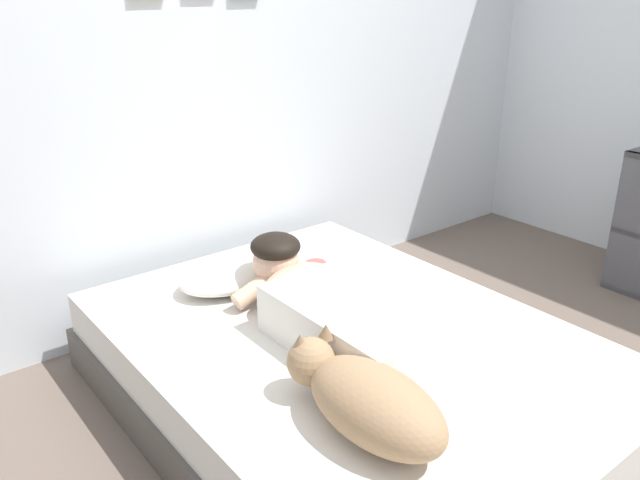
% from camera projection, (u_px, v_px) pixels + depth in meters
% --- Properties ---
extents(ground_plane, '(12.98, 12.98, 0.00)m').
position_uv_depth(ground_plane, '(443.00, 465.00, 2.17)').
color(ground_plane, '#66564C').
extents(back_wall, '(4.49, 0.12, 2.50)m').
position_uv_depth(back_wall, '(196.00, 50.00, 2.83)').
color(back_wall, silver).
rests_on(back_wall, ground).
extents(bed, '(1.44, 1.97, 0.34)m').
position_uv_depth(bed, '(348.00, 374.00, 2.38)').
color(bed, '#4C4742').
rests_on(bed, ground).
extents(pillow, '(0.52, 0.32, 0.11)m').
position_uv_depth(pillow, '(237.00, 273.00, 2.68)').
color(pillow, white).
rests_on(pillow, bed).
extents(person_lying, '(0.43, 0.92, 0.27)m').
position_uv_depth(person_lying, '(334.00, 305.00, 2.29)').
color(person_lying, silver).
rests_on(person_lying, bed).
extents(dog, '(0.26, 0.57, 0.21)m').
position_uv_depth(dog, '(367.00, 399.00, 1.78)').
color(dog, '#9E7A56').
rests_on(dog, bed).
extents(coffee_cup, '(0.12, 0.09, 0.07)m').
position_uv_depth(coffee_cup, '(316.00, 270.00, 2.74)').
color(coffee_cup, '#D84C47').
rests_on(coffee_cup, bed).
extents(cell_phone, '(0.07, 0.14, 0.01)m').
position_uv_depth(cell_phone, '(335.00, 385.00, 2.01)').
color(cell_phone, black).
rests_on(cell_phone, bed).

